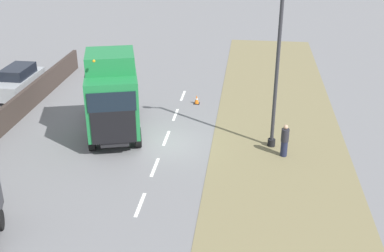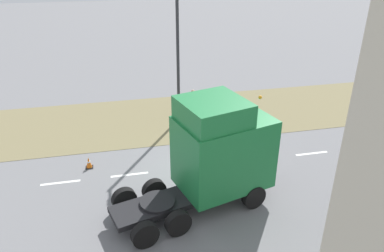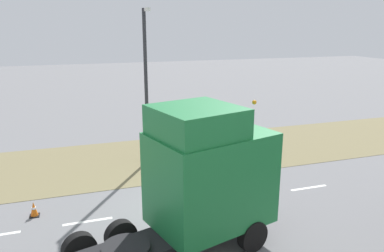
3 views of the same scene
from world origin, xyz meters
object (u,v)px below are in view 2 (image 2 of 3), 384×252
Objects in this scene: lamp_post at (178,65)px; pedestrian at (193,103)px; traffic_cone_lead at (89,163)px; lorry_cab at (218,152)px.

lamp_post is 4.59× the size of pedestrian.
pedestrian is at bearing 128.74° from traffic_cone_lead.
pedestrian is (-8.89, 0.88, -1.53)m from lorry_cab.
lamp_post is at bearing 129.91° from traffic_cone_lead.
lorry_cab is 6.99m from traffic_cone_lead.
lorry_cab is 12.10× the size of traffic_cone_lead.
pedestrian is (-0.64, 1.02, -2.73)m from lamp_post.
lamp_post is 2.98m from pedestrian.
lorry_cab is 0.89× the size of lamp_post.
lorry_cab is at bearing 1.00° from lamp_post.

